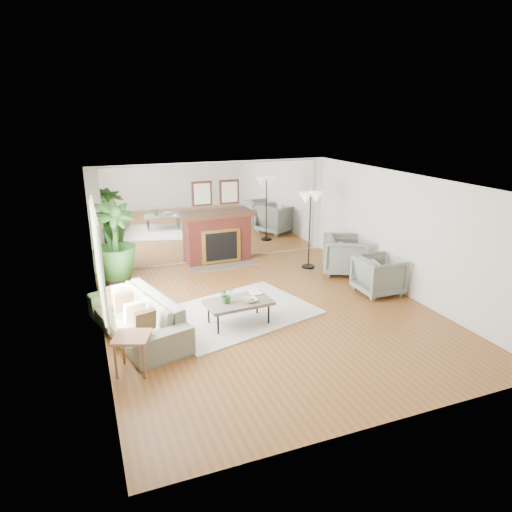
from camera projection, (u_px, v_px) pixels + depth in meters
name	position (u px, v px, depth m)	size (l,w,h in m)	color
ground	(269.00, 313.00, 8.69)	(7.00, 7.00, 0.00)	brown
wall_left	(98.00, 270.00, 7.28)	(0.02, 7.00, 2.50)	silver
wall_right	(404.00, 235.00, 9.35)	(0.02, 7.00, 2.50)	silver
wall_back	(216.00, 212.00, 11.41)	(6.00, 0.02, 2.50)	silver
mirror_panel	(216.00, 212.00, 11.39)	(5.40, 0.04, 2.40)	silver
window_panel	(98.00, 257.00, 7.62)	(0.04, 2.40, 1.50)	#B2E09E
fireplace	(219.00, 237.00, 11.39)	(1.85, 0.83, 2.05)	maroon
area_rug	(236.00, 313.00, 8.65)	(2.82, 2.01, 0.03)	beige
coffee_table	(238.00, 303.00, 8.09)	(1.20, 0.75, 0.46)	#685B52
sofa	(137.00, 316.00, 7.73)	(2.39, 0.93, 0.70)	#70725B
armchair_back	(345.00, 255.00, 10.69)	(0.96, 0.99, 0.90)	slate
armchair_front	(379.00, 275.00, 9.51)	(0.86, 0.88, 0.80)	slate
side_table	(132.00, 341.00, 6.61)	(0.65, 0.65, 0.57)	brown
potted_ficus	(114.00, 244.00, 9.55)	(1.18, 1.18, 1.91)	black
floor_lamp	(311.00, 204.00, 10.74)	(0.60, 0.34, 1.86)	black
tabletop_plant	(226.00, 295.00, 7.95)	(0.25, 0.22, 0.28)	#2F5F23
fruit_bowl	(250.00, 300.00, 8.02)	(0.24, 0.24, 0.06)	brown
book	(250.00, 293.00, 8.38)	(0.21, 0.29, 0.02)	brown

